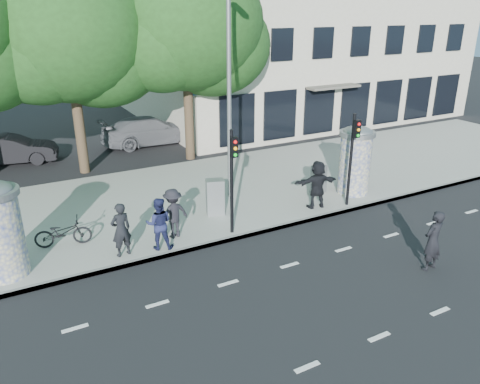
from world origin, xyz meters
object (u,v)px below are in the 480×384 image
traffic_pole_far (353,151)px  cabinet_right (319,179)px  cabinet_left (215,197)px  car_mid (11,150)px  ped_d (173,213)px  traffic_pole_near (232,172)px  ped_a (3,249)px  bicycle (63,232)px  ped_f (317,184)px  ad_column_right (355,159)px  street_lamp (230,73)px  car_right (150,130)px  man_road (433,241)px  ped_b (121,230)px  ped_c (159,224)px

traffic_pole_far → cabinet_right: 2.17m
cabinet_left → car_mid: (-5.83, 10.22, -0.11)m
ped_d → traffic_pole_near: bearing=148.8°
ped_a → car_mid: ped_a is taller
traffic_pole_far → bicycle: (-9.74, 1.69, -1.64)m
bicycle → ped_f: bearing=-86.2°
ped_f → ad_column_right: bearing=-156.2°
cabinet_left → cabinet_right: (4.43, -0.08, -0.08)m
street_lamp → car_right: bearing=91.1°
man_road → cabinet_left: 7.17m
street_lamp → ped_a: bearing=-164.5°
ad_column_right → traffic_pole_near: (-5.80, -0.91, 0.69)m
street_lamp → bicycle: size_ratio=4.81×
ped_d → man_road: size_ratio=0.90×
traffic_pole_far → man_road: size_ratio=1.90×
street_lamp → cabinet_right: 5.35m
ped_a → ped_b: ped_b is taller
ped_a → cabinet_right: (11.17, 0.91, -0.25)m
ped_f → cabinet_right: bearing=-119.1°
traffic_pole_near → car_mid: bearing=115.6°
ped_c → ped_d: ped_c is taller
ad_column_right → cabinet_right: (-1.21, 0.63, -0.83)m
cabinet_left → car_mid: bearing=137.0°
ped_c → car_mid: 12.16m
ped_a → ped_b: bearing=153.1°
car_right → car_mid: bearing=89.2°
traffic_pole_far → ped_a: traffic_pole_far is taller
street_lamp → ped_c: size_ratio=4.93×
traffic_pole_near → ped_d: size_ratio=2.11×
traffic_pole_far → street_lamp: street_lamp is taller
ped_d → cabinet_right: size_ratio=1.44×
bicycle → ped_b: bearing=-123.3°
ped_b → cabinet_right: bearing=179.3°
ped_c → cabinet_left: bearing=-127.6°
street_lamp → car_right: 10.02m
traffic_pole_near → ped_a: 6.73m
man_road → bicycle: bearing=-41.6°
street_lamp → ped_f: size_ratio=4.54×
ped_c → cabinet_right: bearing=-146.4°
traffic_pole_far → car_mid: size_ratio=0.82×
ad_column_right → ped_b: 9.36m
ped_a → car_right: bearing=-144.0°
street_lamp → ped_c: (-3.81, -2.71, -3.83)m
car_right → ped_c: bearing=160.7°
ped_b → ped_d: 1.80m
ad_column_right → ped_f: ad_column_right is taller
car_right → street_lamp: bearing=178.8°
ped_b → traffic_pole_far: bearing=168.5°
cabinet_left → bicycle: bearing=-163.4°
traffic_pole_far → ped_b: traffic_pole_far is taller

